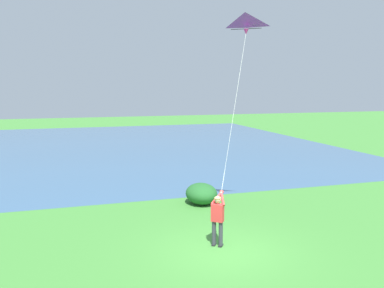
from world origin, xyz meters
TOP-DOWN VIEW (x-y plane):
  - ground_plane at (0.00, 0.00)m, footprint 120.00×120.00m
  - lake_water at (24.51, 4.00)m, footprint 36.00×44.00m
  - person_kite_flyer at (0.48, 0.07)m, footprint 0.61×0.57m
  - flying_kite at (2.74, -1.81)m, footprint 2.56×2.31m
  - lakeside_shrub at (5.33, -0.97)m, footprint 1.72×1.41m

SIDE VIEW (x-z plane):
  - ground_plane at x=0.00m, z-range 0.00..0.00m
  - lake_water at x=24.51m, z-range 0.00..0.01m
  - lakeside_shrub at x=5.33m, z-range 0.00..0.94m
  - person_kite_flyer at x=0.48m, z-range 0.13..1.96m
  - flying_kite at x=2.74m, z-range 4.50..10.76m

